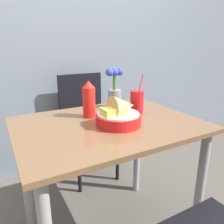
{
  "coord_description": "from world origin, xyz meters",
  "views": [
    {
      "loc": [
        -0.51,
        -0.97,
        1.16
      ],
      "look_at": [
        0.01,
        -0.02,
        0.83
      ],
      "focal_mm": 35.0,
      "sensor_mm": 36.0,
      "label": 1
    }
  ],
  "objects_px": {
    "chair_far_window": "(85,117)",
    "food_basket": "(120,114)",
    "drink_cup": "(137,103)",
    "ketchup_bottle": "(89,100)",
    "flower_vase": "(115,90)"
  },
  "relations": [
    {
      "from": "chair_far_window",
      "to": "flower_vase",
      "type": "xyz_separation_m",
      "value": [
        -0.0,
        -0.54,
        0.34
      ]
    },
    {
      "from": "drink_cup",
      "to": "food_basket",
      "type": "bearing_deg",
      "value": -147.22
    },
    {
      "from": "chair_far_window",
      "to": "food_basket",
      "type": "distance_m",
      "value": 0.9
    },
    {
      "from": "food_basket",
      "to": "drink_cup",
      "type": "distance_m",
      "value": 0.23
    },
    {
      "from": "chair_far_window",
      "to": "drink_cup",
      "type": "distance_m",
      "value": 0.77
    },
    {
      "from": "drink_cup",
      "to": "flower_vase",
      "type": "xyz_separation_m",
      "value": [
        -0.05,
        0.17,
        0.05
      ]
    },
    {
      "from": "ketchup_bottle",
      "to": "flower_vase",
      "type": "bearing_deg",
      "value": 24.85
    },
    {
      "from": "ketchup_bottle",
      "to": "flower_vase",
      "type": "distance_m",
      "value": 0.25
    },
    {
      "from": "drink_cup",
      "to": "flower_vase",
      "type": "distance_m",
      "value": 0.19
    },
    {
      "from": "chair_far_window",
      "to": "ketchup_bottle",
      "type": "xyz_separation_m",
      "value": [
        -0.23,
        -0.64,
        0.32
      ]
    },
    {
      "from": "ketchup_bottle",
      "to": "flower_vase",
      "type": "height_order",
      "value": "flower_vase"
    },
    {
      "from": "chair_far_window",
      "to": "drink_cup",
      "type": "relative_size",
      "value": 3.78
    },
    {
      "from": "chair_far_window",
      "to": "food_basket",
      "type": "height_order",
      "value": "food_basket"
    },
    {
      "from": "chair_far_window",
      "to": "food_basket",
      "type": "xyz_separation_m",
      "value": [
        -0.14,
        -0.84,
        0.28
      ]
    },
    {
      "from": "chair_far_window",
      "to": "ketchup_bottle",
      "type": "relative_size",
      "value": 4.4
    }
  ]
}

